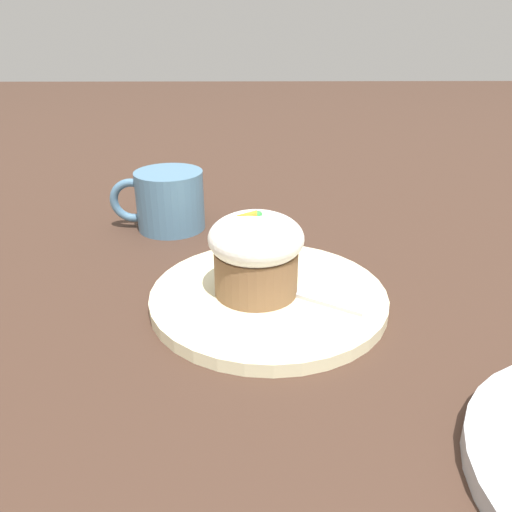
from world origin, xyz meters
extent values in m
plane|color=#3D281E|center=(0.00, 0.00, 0.00)|extent=(4.00, 4.00, 0.00)
cylinder|color=beige|center=(0.00, 0.00, 0.01)|extent=(0.24, 0.24, 0.01)
cylinder|color=brown|center=(0.01, 0.00, 0.04)|extent=(0.08, 0.08, 0.05)
ellipsoid|color=white|center=(0.01, 0.00, 0.07)|extent=(0.09, 0.09, 0.05)
cone|color=orange|center=(0.02, 0.00, 0.09)|extent=(0.02, 0.01, 0.01)
sphere|color=green|center=(0.01, 0.00, 0.09)|extent=(0.01, 0.01, 0.01)
cube|color=#B7B7BC|center=(-0.04, 0.02, 0.02)|extent=(0.09, 0.06, 0.00)
ellipsoid|color=#B7B7BC|center=(0.01, -0.01, 0.02)|extent=(0.06, 0.06, 0.01)
cylinder|color=teal|center=(0.13, -0.20, 0.04)|extent=(0.09, 0.09, 0.08)
torus|color=teal|center=(0.18, -0.20, 0.04)|extent=(0.06, 0.01, 0.06)
camera|label=1|loc=(0.02, 0.44, 0.26)|focal=35.00mm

